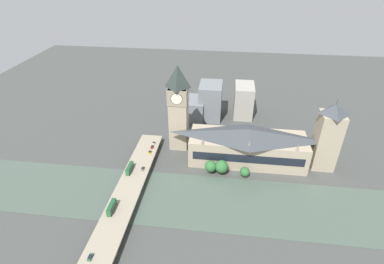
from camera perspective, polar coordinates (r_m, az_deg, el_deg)
ground_plane at (r=217.82m, az=8.21°, el=-7.81°), size 600.00×600.00×0.00m
river_water at (r=195.16m, az=8.19°, el=-13.37°), size 48.44×360.00×0.30m
parliament_hall at (r=224.21m, az=10.52°, el=-2.50°), size 28.77×84.58×27.10m
clock_tower at (r=226.04m, az=-2.60°, el=5.01°), size 14.94×14.94×67.79m
victoria_tower at (r=228.94m, az=24.39°, el=-0.84°), size 15.55×15.55×54.14m
road_bridge at (r=200.69m, az=-11.96°, el=-10.62°), size 128.88×16.99×5.56m
double_decker_bus_lead at (r=211.74m, az=-11.81°, el=-6.73°), size 11.27×2.48×4.67m
double_decker_bus_mid at (r=185.98m, az=-15.08°, el=-13.63°), size 10.74×2.65×4.95m
car_northbound_lead at (r=233.57m, az=-7.59°, el=-2.81°), size 4.06×1.88×1.49m
car_northbound_mid at (r=168.63m, az=-18.82°, el=-21.61°), size 4.19×1.89×1.54m
car_northbound_tail at (r=212.74m, az=-9.34°, el=-6.87°), size 4.30×1.80×1.40m
car_southbound_lead at (r=238.12m, az=-7.27°, el=-2.06°), size 3.92×1.93×1.30m
car_southbound_mid at (r=228.22m, az=-8.04°, el=-3.78°), size 3.99×1.90×1.32m
city_block_west at (r=281.45m, az=0.24°, el=4.55°), size 26.81×20.39×18.67m
city_block_center at (r=287.24m, az=9.80°, el=5.95°), size 27.39×17.37×30.45m
city_block_east at (r=279.85m, az=3.52°, el=5.94°), size 27.41×20.46×32.89m
tree_embankment_near at (r=212.15m, az=3.59°, el=-6.52°), size 8.21×8.21×10.51m
tree_embankment_mid at (r=212.52m, az=10.03°, el=-7.47°), size 6.78×6.78×8.28m
tree_embankment_far at (r=211.73m, az=5.66°, el=-6.58°), size 9.21×9.21×11.41m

